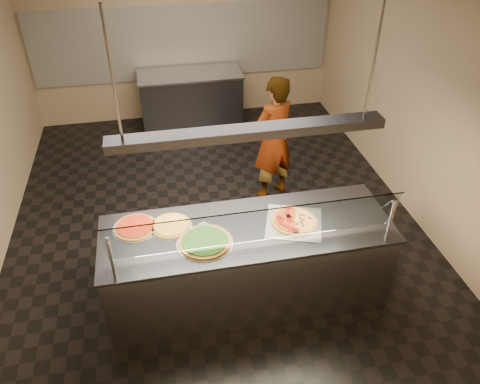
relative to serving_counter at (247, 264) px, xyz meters
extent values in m
cube|color=black|center=(-0.13, 1.45, -0.48)|extent=(5.00, 6.00, 0.02)
cube|color=#937B5F|center=(-0.13, 4.46, 1.03)|extent=(5.00, 0.02, 3.00)
cube|color=#937B5F|center=(-0.13, -1.56, 1.03)|extent=(5.00, 0.02, 3.00)
cube|color=#937B5F|center=(2.38, 1.45, 1.03)|extent=(0.02, 6.00, 3.00)
cube|color=silver|center=(-0.13, 4.43, 0.83)|extent=(4.90, 0.02, 1.20)
cube|color=#B7B7BC|center=(0.00, 0.00, -0.02)|extent=(2.72, 0.90, 0.90)
cube|color=#39393E|center=(0.00, 0.00, 0.45)|extent=(2.76, 0.94, 0.03)
cylinder|color=#B7B7BC|center=(-1.21, -0.40, 0.68)|extent=(0.03, 0.03, 0.44)
cylinder|color=#B7B7BC|center=(1.21, -0.40, 0.68)|extent=(0.03, 0.03, 0.44)
cube|color=white|center=(0.00, -0.34, 0.76)|extent=(2.52, 0.18, 0.47)
cube|color=silver|center=(0.45, -0.01, 0.47)|extent=(0.66, 0.66, 0.01)
cylinder|color=silver|center=(0.45, -0.01, 0.47)|extent=(0.46, 0.46, 0.01)
cylinder|color=#69070A|center=(0.44, 0.16, 0.52)|extent=(0.06, 0.06, 0.01)
cylinder|color=#69070A|center=(0.41, 0.07, 0.52)|extent=(0.06, 0.06, 0.01)
cylinder|color=#69070A|center=(0.41, 0.04, 0.52)|extent=(0.06, 0.06, 0.01)
cylinder|color=#69070A|center=(0.40, 0.02, 0.52)|extent=(0.06, 0.06, 0.01)
cylinder|color=#69070A|center=(0.32, 0.04, 0.52)|extent=(0.06, 0.06, 0.01)
cylinder|color=#69070A|center=(0.32, 0.00, 0.52)|extent=(0.06, 0.06, 0.01)
cylinder|color=#69070A|center=(0.31, -0.04, 0.52)|extent=(0.06, 0.06, 0.01)
cylinder|color=#69070A|center=(0.40, -0.03, 0.52)|extent=(0.06, 0.06, 0.01)
cylinder|color=#69070A|center=(0.35, -0.10, 0.52)|extent=(0.06, 0.06, 0.01)
cylinder|color=#69070A|center=(0.38, -0.15, 0.52)|extent=(0.06, 0.06, 0.01)
cylinder|color=#69070A|center=(0.42, -0.17, 0.52)|extent=(0.06, 0.06, 0.01)
cube|color=#19590F|center=(0.44, 0.03, 0.52)|extent=(0.02, 0.02, 0.01)
cube|color=#19590F|center=(0.39, 0.10, 0.52)|extent=(0.02, 0.01, 0.01)
cube|color=#19590F|center=(0.34, 0.06, 0.52)|extent=(0.02, 0.01, 0.01)
cube|color=#19590F|center=(0.36, 0.03, 0.52)|extent=(0.02, 0.01, 0.01)
cube|color=#19590F|center=(0.31, -0.02, 0.52)|extent=(0.02, 0.02, 0.01)
cube|color=#19590F|center=(0.32, -0.08, 0.52)|extent=(0.02, 0.01, 0.01)
cube|color=#19590F|center=(0.42, -0.05, 0.52)|extent=(0.02, 0.02, 0.01)
cube|color=#19590F|center=(0.44, -0.05, 0.52)|extent=(0.02, 0.02, 0.01)
sphere|color=#513014|center=(0.46, -0.07, 0.50)|extent=(0.03, 0.03, 0.03)
sphere|color=#513014|center=(0.51, -0.10, 0.50)|extent=(0.03, 0.03, 0.03)
sphere|color=#513014|center=(0.51, -0.06, 0.50)|extent=(0.03, 0.03, 0.03)
sphere|color=#513014|center=(0.50, -0.04, 0.50)|extent=(0.03, 0.03, 0.03)
sphere|color=#513014|center=(0.54, -0.03, 0.50)|extent=(0.03, 0.03, 0.03)
sphere|color=#513014|center=(0.60, -0.01, 0.50)|extent=(0.03, 0.03, 0.03)
sphere|color=#513014|center=(0.52, 0.00, 0.50)|extent=(0.03, 0.03, 0.03)
sphere|color=#513014|center=(0.56, 0.05, 0.50)|extent=(0.03, 0.03, 0.03)
sphere|color=#513014|center=(0.52, 0.05, 0.50)|extent=(0.03, 0.03, 0.03)
cylinder|color=silver|center=(-0.42, -0.12, 0.47)|extent=(0.51, 0.51, 0.01)
cylinder|color=brown|center=(-0.42, -0.12, 0.48)|extent=(0.48, 0.48, 0.02)
cylinder|color=black|center=(-0.42, -0.12, 0.49)|extent=(0.42, 0.42, 0.01)
cylinder|color=silver|center=(-0.70, 0.17, 0.47)|extent=(0.40, 0.40, 0.01)
cylinder|color=brown|center=(-0.70, 0.17, 0.48)|extent=(0.37, 0.37, 0.02)
cylinder|color=gold|center=(-0.70, 0.17, 0.49)|extent=(0.32, 0.32, 0.01)
cylinder|color=silver|center=(-1.04, 0.21, 0.47)|extent=(0.42, 0.42, 0.01)
cylinder|color=brown|center=(-1.04, 0.21, 0.48)|extent=(0.39, 0.39, 0.02)
cylinder|color=maroon|center=(-1.04, 0.21, 0.49)|extent=(0.34, 0.34, 0.01)
cube|color=#B7B7BC|center=(-0.41, 0.08, 0.49)|extent=(0.17, 0.17, 0.00)
cylinder|color=tan|center=(-0.55, 0.11, 0.49)|extent=(0.11, 0.12, 0.02)
cube|color=#39393E|center=(-0.10, 4.00, -0.02)|extent=(1.65, 0.70, 0.90)
cube|color=#B7B7BC|center=(-0.10, 4.00, 0.45)|extent=(1.69, 0.74, 0.03)
imported|color=#222129|center=(0.71, 1.74, 0.38)|extent=(0.73, 0.63, 1.69)
cube|color=#39393E|center=(0.00, 0.00, 1.48)|extent=(2.30, 0.18, 0.08)
cylinder|color=#B7B7BC|center=(-1.00, 0.00, 2.03)|extent=(0.02, 0.02, 1.01)
cylinder|color=#B7B7BC|center=(1.00, 0.00, 2.03)|extent=(0.02, 0.02, 1.01)
camera|label=1|loc=(-0.74, -3.29, 3.30)|focal=35.00mm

